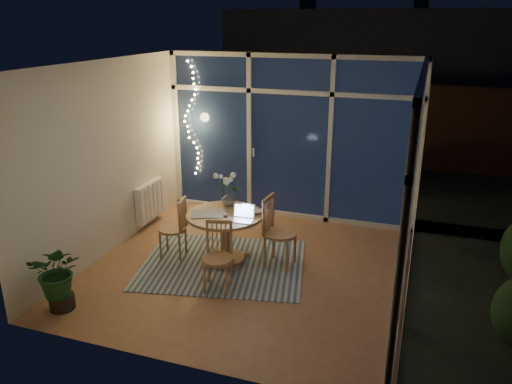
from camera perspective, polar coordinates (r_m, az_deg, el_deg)
floor at (r=6.59m, az=-1.00°, el=-8.75°), size 4.00×4.00×0.00m
ceiling at (r=5.83m, az=-1.15°, el=14.41°), size 4.00×4.00×0.00m
wall_back at (r=7.93m, az=3.89°, el=6.15°), size 4.00×0.04×2.60m
wall_front at (r=4.38m, az=-10.06°, el=-5.25°), size 4.00×0.04×2.60m
wall_left at (r=7.00m, az=-16.69°, el=3.60°), size 0.04×4.00×2.60m
wall_right at (r=5.75m, az=18.02°, el=0.11°), size 0.04×4.00×2.60m
window_wall_back at (r=7.89m, az=3.81°, el=6.09°), size 4.00×0.10×2.60m
window_wall_right at (r=5.75m, az=17.62°, el=0.15°), size 0.10×4.00×2.60m
radiator at (r=7.95m, az=-12.03°, el=-0.98°), size 0.10×0.70×0.58m
fairy_lights at (r=8.34m, az=-7.41°, el=8.28°), size 0.24×0.10×1.85m
garden_patio at (r=11.03m, az=10.35°, el=2.34°), size 12.00×6.00×0.10m
garden_fence at (r=11.36m, az=8.53°, el=7.93°), size 11.00×0.08×1.80m
neighbour_roof at (r=14.09m, az=12.42°, el=15.22°), size 7.00×3.00×2.20m
garden_shrubs at (r=9.66m, az=1.37°, el=3.39°), size 0.90×0.90×0.90m
rug at (r=6.70m, az=-3.80°, el=-8.20°), size 2.41×2.08×0.01m
dining_table at (r=6.64m, az=-3.54°, el=-5.25°), size 1.19×1.19×0.69m
chair_left at (r=6.82m, az=-9.54°, el=-4.03°), size 0.45×0.45×0.86m
chair_right at (r=6.47m, az=2.80°, el=-4.59°), size 0.48×0.48×0.96m
chair_front at (r=5.95m, az=-4.45°, el=-7.44°), size 0.47×0.47×0.85m
laptop at (r=6.24m, az=-1.63°, el=-2.43°), size 0.30×0.27×0.21m
flower_vase at (r=6.74m, az=-3.14°, el=-0.74°), size 0.24×0.24×0.21m
bowl at (r=6.50m, az=-0.05°, el=-2.28°), size 0.18×0.18×0.04m
newspapers at (r=6.52m, az=-5.30°, el=-2.46°), size 0.48×0.41×0.01m
phone at (r=6.41m, az=-3.81°, el=-2.80°), size 0.13×0.09×0.01m
potted_plant at (r=5.99m, az=-21.61°, el=-9.16°), size 0.68×0.64×0.76m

